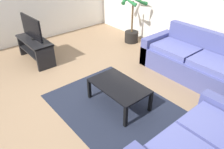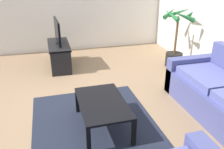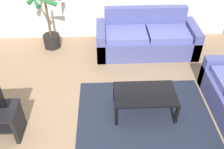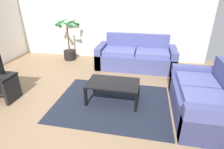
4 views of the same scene
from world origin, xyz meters
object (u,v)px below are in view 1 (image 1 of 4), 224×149
at_px(couch_main, 195,63).
at_px(coffee_table, 119,87).
at_px(tv, 31,28).
at_px(tv_stand, 35,47).
at_px(potted_palm, 132,24).

distance_m(couch_main, coffee_table, 1.85).
xyz_separation_m(couch_main, tv, (-2.76, -2.22, 0.50)).
bearing_deg(coffee_table, couch_main, 80.85).
relative_size(couch_main, tv_stand, 1.96).
bearing_deg(potted_palm, couch_main, -7.23).
xyz_separation_m(couch_main, tv_stand, (-2.76, -2.22, 0.04)).
bearing_deg(couch_main, coffee_table, -99.15).
bearing_deg(potted_palm, coffee_table, -49.06).
bearing_deg(tv, potted_palm, 75.47).
relative_size(couch_main, potted_palm, 1.66).
bearing_deg(tv_stand, coffee_table, 9.09).
height_order(couch_main, tv, tv).
xyz_separation_m(couch_main, potted_palm, (-2.11, 0.27, 0.22)).
relative_size(coffee_table, potted_palm, 0.76).
height_order(tv, potted_palm, potted_palm).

